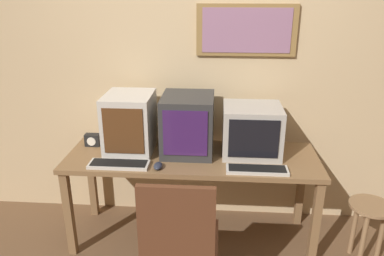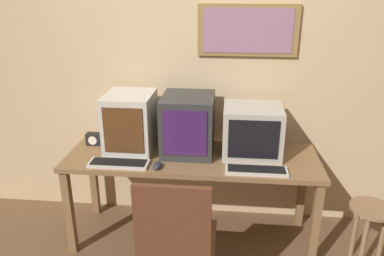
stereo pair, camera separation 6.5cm
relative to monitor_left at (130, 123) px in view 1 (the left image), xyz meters
The scene contains 11 objects.
wall_back 0.69m from the monitor_left, 35.65° to the left, with size 8.00×0.08×2.60m.
desk 0.57m from the monitor_left, ahead, with size 1.86×0.62×0.72m.
monitor_left is the anchor object (origin of this frame).
monitor_center 0.44m from the monitor_left, ahead, with size 0.38×0.43×0.43m.
monitor_right 0.91m from the monitor_left, ahead, with size 0.42×0.39×0.37m.
keyboard_main 0.35m from the monitor_left, 94.75° to the right, with size 0.42×0.14×0.03m.
keyboard_side 1.00m from the monitor_left, 17.56° to the right, with size 0.42×0.13×0.03m.
mouse_near_keyboard 0.44m from the monitor_left, 49.77° to the right, with size 0.06×0.11×0.04m.
desk_clock 0.37m from the monitor_left, behind, with size 0.11×0.07×0.10m.
office_chair 1.06m from the monitor_left, 60.07° to the right, with size 0.48×0.48×0.94m.
side_stool 1.86m from the monitor_left, ahead, with size 0.30×0.30×0.48m.
Camera 1 is at (0.19, -1.57, 1.90)m, focal length 35.00 mm.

